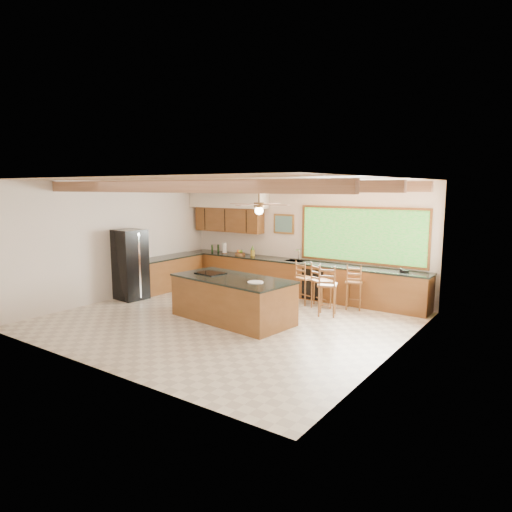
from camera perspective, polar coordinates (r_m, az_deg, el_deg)
The scene contains 9 objects.
ground at distance 9.96m, azimuth -3.68°, elevation -8.03°, with size 7.20×7.20×0.00m, color beige.
room_shell at distance 10.18m, azimuth -2.24°, elevation 5.02°, with size 7.27×6.54×3.02m.
counter_run at distance 12.29m, azimuth 0.66°, elevation -2.58°, with size 7.12×3.10×1.23m.
island at distance 9.87m, azimuth -2.96°, elevation -5.35°, with size 2.81×1.57×0.95m.
refrigerator at distance 12.06m, azimuth -15.42°, elevation -1.03°, with size 0.76×0.75×1.79m.
bar_stool_a at distance 11.16m, azimuth 6.05°, elevation -2.87°, with size 0.48×0.48×1.08m.
bar_stool_b at distance 10.22m, azimuth 8.77°, elevation -3.71°, with size 0.53×0.53×1.16m.
bar_stool_c at distance 10.80m, azimuth 8.03°, elevation -3.19°, with size 0.52×0.53×1.11m.
bar_stool_d at distance 10.88m, azimuth 12.09°, elevation -3.27°, with size 0.48×0.48×1.09m.
Camera 1 is at (5.98, -7.44, 2.85)m, focal length 32.00 mm.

